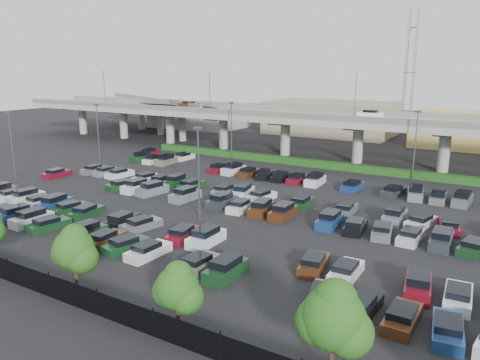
% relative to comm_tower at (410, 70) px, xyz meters
% --- Properties ---
extents(ground, '(280.00, 280.00, 0.00)m').
position_rel_comm_tower_xyz_m(ground, '(-4.00, -74.00, -15.61)').
color(ground, black).
extents(overpass, '(150.00, 13.00, 15.80)m').
position_rel_comm_tower_xyz_m(overpass, '(-4.22, -41.99, -8.64)').
color(overpass, '#97978F').
rests_on(overpass, ground).
extents(on_ramp, '(50.93, 30.13, 8.80)m').
position_rel_comm_tower_xyz_m(on_ramp, '(-56.10, -30.95, -8.76)').
color(on_ramp, '#97978F').
rests_on(on_ramp, ground).
extents(hedge, '(66.00, 1.60, 1.10)m').
position_rel_comm_tower_xyz_m(hedge, '(-4.00, -49.00, -15.06)').
color(hedge, '#1B4213').
rests_on(hedge, ground).
extents(fence, '(70.00, 0.10, 2.00)m').
position_rel_comm_tower_xyz_m(fence, '(-4.05, -102.00, -14.71)').
color(fence, black).
rests_on(fence, ground).
extents(tree_row, '(65.07, 3.66, 5.94)m').
position_rel_comm_tower_xyz_m(tree_row, '(-3.30, -100.53, -12.09)').
color(tree_row, '#332316').
rests_on(tree_row, ground).
extents(parked_cars, '(62.95, 41.65, 1.67)m').
position_rel_comm_tower_xyz_m(parked_cars, '(-4.43, -77.62, -14.99)').
color(parked_cars, '#2C3239').
rests_on(parked_cars, ground).
extents(light_poles, '(66.90, 48.38, 10.30)m').
position_rel_comm_tower_xyz_m(light_poles, '(-8.12, -72.00, -9.37)').
color(light_poles, '#4C4B51').
rests_on(light_poles, ground).
extents(distant_buildings, '(138.00, 24.00, 9.00)m').
position_rel_comm_tower_xyz_m(distant_buildings, '(8.38, -12.19, -11.87)').
color(distant_buildings, gray).
rests_on(distant_buildings, ground).
extents(comm_tower, '(2.40, 2.40, 30.00)m').
position_rel_comm_tower_xyz_m(comm_tower, '(0.00, 0.00, 0.00)').
color(comm_tower, '#4C4B51').
rests_on(comm_tower, ground).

